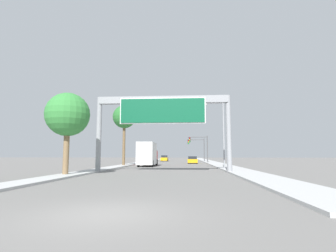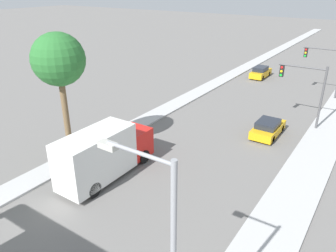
{
  "view_description": "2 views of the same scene",
  "coord_description": "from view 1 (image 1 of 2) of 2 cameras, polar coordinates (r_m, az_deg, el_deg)",
  "views": [
    {
      "loc": [
        2.33,
        -7.69,
        1.73
      ],
      "look_at": [
        0.0,
        25.6,
        5.38
      ],
      "focal_mm": 28.0,
      "sensor_mm": 36.0,
      "label": 1
    },
    {
      "loc": [
        10.73,
        18.17,
        12.24
      ],
      "look_at": [
        -0.45,
        34.77,
        3.4
      ],
      "focal_mm": 35.0,
      "sensor_mm": 36.0,
      "label": 2
    }
  ],
  "objects": [
    {
      "name": "median_strip_left",
      "position": [
        68.39,
        -4.09,
        -7.62
      ],
      "size": [
        2.0,
        120.0,
        0.15
      ],
      "color": "#B0B0B0",
      "rests_on": "ground"
    },
    {
      "name": "palm_tree_background",
      "position": [
        41.15,
        -9.48,
        1.85
      ],
      "size": [
        3.56,
        3.56,
        9.35
      ],
      "color": "brown",
      "rests_on": "ground"
    },
    {
      "name": "palm_tree_foreground",
      "position": [
        23.43,
        -21.0,
        2.22
      ],
      "size": [
        3.63,
        3.63,
        6.89
      ],
      "color": "brown",
      "rests_on": "ground"
    },
    {
      "name": "car_near_left",
      "position": [
        70.3,
        -0.76,
        -7.07
      ],
      "size": [
        1.74,
        4.39,
        1.54
      ],
      "color": "gold",
      "rests_on": "ground"
    },
    {
      "name": "truck_box_primary",
      "position": [
        39.8,
        -4.45,
        -6.17
      ],
      "size": [
        2.31,
        7.56,
        3.52
      ],
      "color": "red",
      "rests_on": "ground"
    },
    {
      "name": "ground_plane",
      "position": [
        8.22,
        -13.22,
        -18.25
      ],
      "size": [
        300.0,
        300.0,
        0.0
      ],
      "primitive_type": "plane",
      "color": "slate"
    },
    {
      "name": "street_lamp_right",
      "position": [
        32.32,
        11.4,
        -0.58
      ],
      "size": [
        2.68,
        0.28,
        8.14
      ],
      "color": "gray",
      "rests_on": "ground"
    },
    {
      "name": "traffic_light_near_intersection",
      "position": [
        55.82,
        7.18,
        -3.99
      ],
      "size": [
        4.12,
        0.32,
        5.75
      ],
      "color": "#4C4C4F",
      "rests_on": "ground"
    },
    {
      "name": "sign_gantry",
      "position": [
        26.02,
        -1.19,
        2.93
      ],
      "size": [
        13.4,
        0.73,
        7.54
      ],
      "color": "gray",
      "rests_on": "ground"
    },
    {
      "name": "car_near_right",
      "position": [
        52.08,
        5.33,
        -7.39
      ],
      "size": [
        1.88,
        4.25,
        1.4
      ],
      "color": "gold",
      "rests_on": "ground"
    },
    {
      "name": "sidewalk_right",
      "position": [
        67.93,
        8.65,
        -7.57
      ],
      "size": [
        3.0,
        120.0,
        0.15
      ],
      "color": "#B0B0B0",
      "rests_on": "ground"
    },
    {
      "name": "traffic_light_mid_block",
      "position": [
        65.79,
        6.63,
        -4.32
      ],
      "size": [
        4.34,
        0.32,
        5.75
      ],
      "color": "#4C4C4F",
      "rests_on": "ground"
    }
  ]
}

